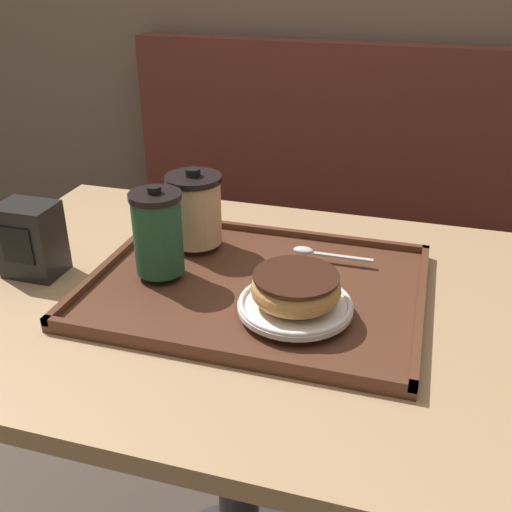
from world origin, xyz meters
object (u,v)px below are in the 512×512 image
at_px(coffee_cup_front, 158,232).
at_px(napkin_dispenser, 31,240).
at_px(spoon, 314,252).
at_px(donut_chocolate_glazed, 296,288).
at_px(coffee_cup_rear, 195,209).

relative_size(coffee_cup_front, napkin_dispenser, 1.17).
relative_size(coffee_cup_front, spoon, 1.06).
height_order(spoon, napkin_dispenser, napkin_dispenser).
height_order(coffee_cup_front, napkin_dispenser, coffee_cup_front).
height_order(coffee_cup_front, donut_chocolate_glazed, coffee_cup_front).
bearing_deg(donut_chocolate_glazed, coffee_cup_front, 167.42).
xyz_separation_m(coffee_cup_rear, spoon, (0.21, 0.01, -0.06)).
bearing_deg(coffee_cup_rear, coffee_cup_front, -97.58).
bearing_deg(coffee_cup_rear, spoon, 1.97).
bearing_deg(donut_chocolate_glazed, napkin_dispenser, 176.88).
distance_m(coffee_cup_rear, donut_chocolate_glazed, 0.28).
height_order(donut_chocolate_glazed, spoon, donut_chocolate_glazed).
relative_size(coffee_cup_rear, donut_chocolate_glazed, 1.04).
height_order(coffee_cup_front, coffee_cup_rear, coffee_cup_front).
xyz_separation_m(coffee_cup_front, napkin_dispenser, (-0.22, -0.03, -0.03)).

